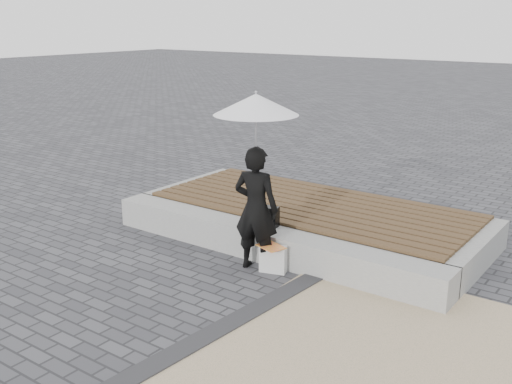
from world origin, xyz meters
TOP-DOWN VIEW (x-y plane):
  - ground at (0.00, 0.00)m, footprint 80.00×80.00m
  - edging_band at (0.75, -0.50)m, footprint 0.61×5.20m
  - seating_ledge at (0.00, 1.60)m, footprint 5.00×0.45m
  - timber_platform at (0.00, 2.80)m, footprint 5.00×2.00m
  - timber_decking at (0.00, 2.80)m, footprint 4.60×2.00m
  - woman at (0.12, 1.23)m, footprint 0.63×0.48m
  - parasol at (0.12, 1.23)m, footprint 1.01×1.01m
  - handbag at (-0.07, 1.69)m, footprint 0.40×0.19m
  - canvas_tote at (0.36, 1.26)m, footprint 0.35×0.23m
  - magazine at (0.36, 1.21)m, footprint 0.38×0.33m

SIDE VIEW (x-z plane):
  - ground at x=0.00m, z-range 0.00..0.00m
  - edging_band at x=0.75m, z-range 0.00..0.04m
  - canvas_tote at x=0.36m, z-range 0.00..0.35m
  - seating_ledge at x=0.00m, z-range 0.00..0.40m
  - timber_platform at x=0.00m, z-range 0.00..0.40m
  - magazine at x=0.36m, z-range 0.35..0.36m
  - timber_decking at x=0.00m, z-range 0.40..0.44m
  - handbag at x=-0.07m, z-range 0.40..0.67m
  - woman at x=0.12m, z-range 0.00..1.57m
  - parasol at x=0.12m, z-range 1.42..2.72m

